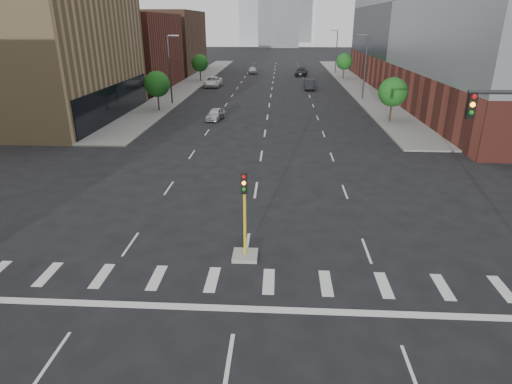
# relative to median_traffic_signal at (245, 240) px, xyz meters

# --- Properties ---
(sidewalk_left_far) EXTENTS (5.00, 92.00, 0.15)m
(sidewalk_left_far) POSITION_rel_median_traffic_signal_xyz_m (-15.00, 65.03, -0.90)
(sidewalk_left_far) COLOR gray
(sidewalk_left_far) RESTS_ON ground
(sidewalk_right_far) EXTENTS (5.00, 92.00, 0.15)m
(sidewalk_right_far) POSITION_rel_median_traffic_signal_xyz_m (15.00, 65.03, -0.90)
(sidewalk_right_far) COLOR gray
(sidewalk_right_far) RESTS_ON ground
(building_left_mid) EXTENTS (20.00, 24.00, 14.00)m
(building_left_mid) POSITION_rel_median_traffic_signal_xyz_m (-27.50, 31.03, 6.03)
(building_left_mid) COLOR tan
(building_left_mid) RESTS_ON ground
(building_left_far_a) EXTENTS (20.00, 22.00, 12.00)m
(building_left_far_a) POSITION_rel_median_traffic_signal_xyz_m (-27.50, 57.03, 5.03)
(building_left_far_a) COLOR brown
(building_left_far_a) RESTS_ON ground
(building_left_far_b) EXTENTS (20.00, 24.00, 13.00)m
(building_left_far_b) POSITION_rel_median_traffic_signal_xyz_m (-27.50, 83.03, 5.53)
(building_left_far_b) COLOR brown
(building_left_far_b) RESTS_ON ground
(building_right_main) EXTENTS (24.00, 70.00, 22.00)m
(building_right_main) POSITION_rel_median_traffic_signal_xyz_m (29.50, 51.03, 10.03)
(building_right_main) COLOR brown
(building_right_main) RESTS_ON ground
(median_traffic_signal) EXTENTS (1.20, 1.20, 4.40)m
(median_traffic_signal) POSITION_rel_median_traffic_signal_xyz_m (0.00, 0.00, 0.00)
(median_traffic_signal) COLOR #999993
(median_traffic_signal) RESTS_ON ground
(streetlight_right_a) EXTENTS (1.60, 0.22, 9.07)m
(streetlight_right_a) POSITION_rel_median_traffic_signal_xyz_m (13.41, 46.03, 4.04)
(streetlight_right_a) COLOR #2D2D30
(streetlight_right_a) RESTS_ON ground
(streetlight_right_b) EXTENTS (1.60, 0.22, 9.07)m
(streetlight_right_b) POSITION_rel_median_traffic_signal_xyz_m (13.41, 81.03, 4.04)
(streetlight_right_b) COLOR #2D2D30
(streetlight_right_b) RESTS_ON ground
(streetlight_left) EXTENTS (1.60, 0.22, 9.07)m
(streetlight_left) POSITION_rel_median_traffic_signal_xyz_m (-13.41, 41.03, 4.04)
(streetlight_left) COLOR #2D2D30
(streetlight_left) RESTS_ON ground
(tree_left_near) EXTENTS (3.20, 3.20, 4.85)m
(tree_left_near) POSITION_rel_median_traffic_signal_xyz_m (-14.00, 36.03, 2.42)
(tree_left_near) COLOR #382619
(tree_left_near) RESTS_ON ground
(tree_left_far) EXTENTS (3.20, 3.20, 4.85)m
(tree_left_far) POSITION_rel_median_traffic_signal_xyz_m (-14.00, 66.03, 2.42)
(tree_left_far) COLOR #382619
(tree_left_far) RESTS_ON ground
(tree_right_near) EXTENTS (3.20, 3.20, 4.85)m
(tree_right_near) POSITION_rel_median_traffic_signal_xyz_m (14.00, 31.03, 2.42)
(tree_right_near) COLOR #382619
(tree_right_near) RESTS_ON ground
(tree_right_far) EXTENTS (3.20, 3.20, 4.85)m
(tree_right_far) POSITION_rel_median_traffic_signal_xyz_m (14.00, 71.03, 2.42)
(tree_right_far) COLOR #382619
(tree_right_far) RESTS_ON ground
(car_near_left) EXTENTS (2.16, 4.12, 1.34)m
(car_near_left) POSITION_rel_median_traffic_signal_xyz_m (-6.00, 31.24, -0.30)
(car_near_left) COLOR #B2B3B7
(car_near_left) RESTS_ON ground
(car_mid_right) EXTENTS (1.77, 4.97, 1.63)m
(car_mid_right) POSITION_rel_median_traffic_signal_xyz_m (6.36, 56.27, -0.16)
(car_mid_right) COLOR black
(car_mid_right) RESTS_ON ground
(car_far_left) EXTENTS (2.86, 6.10, 1.69)m
(car_far_left) POSITION_rel_median_traffic_signal_xyz_m (-10.50, 58.68, -0.13)
(car_far_left) COLOR white
(car_far_left) RESTS_ON ground
(car_deep_right) EXTENTS (3.08, 5.99, 1.66)m
(car_deep_right) POSITION_rel_median_traffic_signal_xyz_m (5.79, 76.02, -0.14)
(car_deep_right) COLOR black
(car_deep_right) RESTS_ON ground
(car_distant) EXTENTS (2.30, 4.41, 1.43)m
(car_distant) POSITION_rel_median_traffic_signal_xyz_m (-4.86, 79.93, -0.26)
(car_distant) COLOR #B6B7BB
(car_distant) RESTS_ON ground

